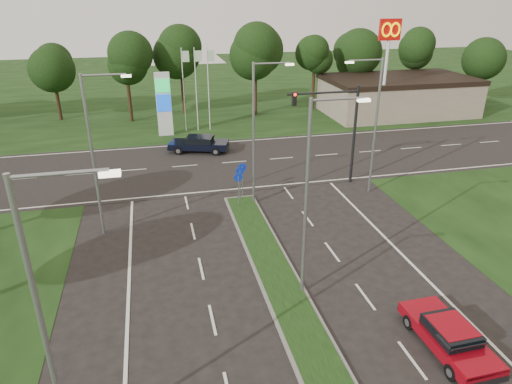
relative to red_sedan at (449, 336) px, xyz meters
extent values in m
cube|color=black|center=(-5.13, 53.75, -0.64)|extent=(160.00, 50.00, 0.02)
cube|color=black|center=(-5.13, 22.75, -0.64)|extent=(160.00, 12.00, 0.02)
cube|color=slate|center=(-5.13, 2.75, -0.58)|extent=(2.00, 26.00, 0.12)
cube|color=gray|center=(16.87, 34.75, 1.36)|extent=(16.00, 9.00, 4.00)
cylinder|color=gray|center=(-4.33, 4.75, 3.86)|extent=(0.16, 0.16, 9.00)
cylinder|color=gray|center=(-3.23, 4.75, 8.26)|extent=(2.20, 0.10, 0.10)
cube|color=#FFF2CC|center=(-2.13, 4.75, 8.16)|extent=(0.50, 0.22, 0.12)
cylinder|color=gray|center=(-4.33, 14.75, 3.86)|extent=(0.16, 0.16, 9.00)
cylinder|color=gray|center=(-3.23, 14.75, 8.26)|extent=(2.20, 0.10, 0.10)
cube|color=#FFF2CC|center=(-2.13, 14.75, 8.16)|extent=(0.50, 0.22, 0.12)
cylinder|color=gray|center=(-13.63, -1.25, 3.86)|extent=(0.16, 0.16, 9.00)
cylinder|color=gray|center=(-12.53, -1.25, 8.26)|extent=(2.20, 0.10, 0.10)
cube|color=#FFF2CC|center=(-11.43, -1.25, 8.16)|extent=(0.50, 0.22, 0.12)
cylinder|color=gray|center=(-13.63, 12.75, 3.86)|extent=(0.16, 0.16, 9.00)
cylinder|color=gray|center=(-12.53, 12.75, 8.26)|extent=(2.20, 0.10, 0.10)
cube|color=#FFF2CC|center=(-11.43, 12.75, 8.16)|extent=(0.50, 0.22, 0.12)
cylinder|color=gray|center=(3.87, 14.75, 3.86)|extent=(0.16, 0.16, 9.00)
cylinder|color=gray|center=(2.77, 14.75, 8.26)|extent=(2.20, 0.10, 0.10)
cube|color=#FFF2CC|center=(1.67, 14.75, 8.16)|extent=(0.50, 0.22, 0.12)
cylinder|color=black|center=(3.37, 16.75, 2.86)|extent=(0.20, 0.20, 7.00)
cylinder|color=black|center=(0.87, 16.75, 5.96)|extent=(5.00, 0.14, 0.14)
cube|color=black|center=(-1.13, 16.75, 5.66)|extent=(0.28, 0.28, 0.90)
sphere|color=#FF190C|center=(-1.13, 16.57, 5.96)|extent=(0.20, 0.20, 0.20)
cylinder|color=gray|center=(-5.43, 14.25, 0.46)|extent=(0.06, 0.06, 2.20)
cylinder|color=#0C26A5|center=(-5.43, 14.25, 1.46)|extent=(0.56, 0.04, 0.56)
cylinder|color=gray|center=(-5.13, 15.25, 0.46)|extent=(0.06, 0.06, 2.20)
cylinder|color=#0C26A5|center=(-5.13, 15.25, 1.46)|extent=(0.56, 0.04, 0.56)
cylinder|color=gray|center=(-4.83, 15.95, 0.46)|extent=(0.06, 0.06, 2.20)
cylinder|color=#0C26A5|center=(-4.83, 15.95, 1.46)|extent=(0.56, 0.04, 0.56)
cube|color=silver|center=(-9.13, 31.75, 2.36)|extent=(1.40, 0.30, 6.00)
cube|color=#0CA53F|center=(-9.13, 31.57, 4.16)|extent=(1.30, 0.08, 1.20)
cube|color=#0C3FBF|center=(-9.13, 31.57, 2.56)|extent=(1.30, 0.08, 1.60)
cylinder|color=silver|center=(-7.13, 32.75, 3.36)|extent=(0.08, 0.08, 8.00)
cube|color=#B2D8B2|center=(-6.78, 32.75, 6.56)|extent=(0.70, 0.02, 1.00)
cylinder|color=silver|center=(-5.93, 32.75, 3.36)|extent=(0.08, 0.08, 8.00)
cube|color=#B2D8B2|center=(-5.58, 32.75, 6.56)|extent=(0.70, 0.02, 1.00)
cylinder|color=silver|center=(-4.73, 32.75, 3.36)|extent=(0.08, 0.08, 8.00)
cube|color=#B2D8B2|center=(-4.38, 32.75, 6.56)|extent=(0.70, 0.02, 1.00)
cylinder|color=silver|center=(12.87, 30.75, 4.36)|extent=(0.30, 0.30, 10.00)
cube|color=#BF0C07|center=(12.87, 30.75, 8.76)|extent=(2.20, 0.35, 2.00)
torus|color=#FFC600|center=(12.42, 30.53, 8.76)|extent=(1.06, 0.16, 1.06)
torus|color=#FFC600|center=(13.32, 30.53, 8.76)|extent=(1.06, 0.16, 1.06)
cylinder|color=black|center=(-5.13, 38.75, 1.56)|extent=(0.36, 0.36, 4.40)
sphere|color=black|center=(-5.13, 38.75, 5.86)|extent=(6.00, 6.00, 6.00)
sphere|color=black|center=(-4.83, 38.55, 6.86)|extent=(4.80, 4.80, 4.80)
cube|color=maroon|center=(0.00, 0.02, -0.10)|extent=(1.86, 4.37, 0.44)
cube|color=black|center=(0.00, -0.06, 0.33)|extent=(1.55, 1.94, 0.41)
cube|color=maroon|center=(0.00, -0.06, 0.53)|extent=(1.45, 1.59, 0.04)
cylinder|color=black|center=(-0.83, 1.39, -0.33)|extent=(0.21, 0.61, 0.61)
cylinder|color=black|center=(0.78, 1.43, -0.33)|extent=(0.21, 0.61, 0.61)
cylinder|color=black|center=(-0.78, -1.38, -0.33)|extent=(0.21, 0.61, 0.61)
cylinder|color=black|center=(0.83, -1.35, -0.33)|extent=(0.21, 0.61, 0.61)
cube|color=black|center=(-6.61, 26.09, -0.02)|extent=(5.38, 3.42, 0.51)
cube|color=black|center=(-6.51, 26.06, 0.47)|extent=(2.61, 2.31, 0.48)
cube|color=black|center=(-6.51, 26.06, 0.71)|extent=(2.20, 2.09, 0.05)
cylinder|color=black|center=(-8.41, 25.65, -0.29)|extent=(0.74, 0.42, 0.70)
cylinder|color=black|center=(-7.86, 27.46, -0.29)|extent=(0.74, 0.42, 0.70)
cylinder|color=black|center=(-5.35, 24.72, -0.29)|extent=(0.74, 0.42, 0.70)
cylinder|color=black|center=(-4.80, 26.52, -0.29)|extent=(0.74, 0.42, 0.70)
camera|label=1|loc=(-10.34, -11.74, 12.06)|focal=32.00mm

